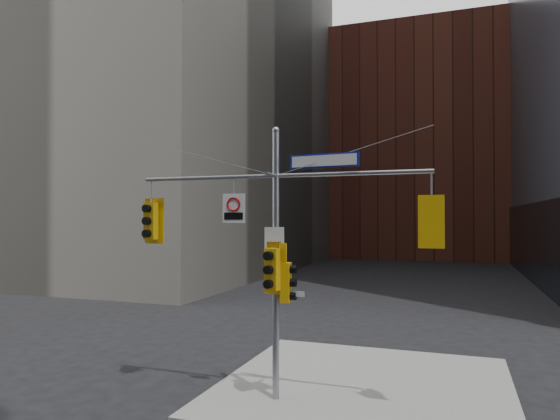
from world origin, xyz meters
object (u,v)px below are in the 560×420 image
Objects in this scene: regulatory_sign_arm at (234,207)px; signal_assembly at (276,236)px; traffic_light_east_arm at (432,222)px; traffic_light_west_arm at (151,221)px; traffic_light_pole_side at (288,283)px; street_sign_blade at (324,161)px; traffic_light_pole_front at (272,269)px.

signal_assembly is at bearing -3.95° from regulatory_sign_arm.
signal_assembly is at bearing 0.47° from traffic_light_east_arm.
regulatory_sign_arm is (2.65, -0.03, 0.38)m from traffic_light_west_arm.
regulatory_sign_arm is at bearing 0.84° from traffic_light_west_arm.
street_sign_blade is (0.98, -0.01, 3.15)m from traffic_light_pole_side.
traffic_light_pole_front is (-3.94, -0.27, -1.24)m from traffic_light_east_arm.
traffic_light_east_arm is (7.79, -0.01, 0.00)m from traffic_light_west_arm.
traffic_light_west_arm is 4.47m from traffic_light_pole_side.
traffic_light_west_arm is 7.79m from traffic_light_east_arm.
regulatory_sign_arm is at bearing 0.69° from traffic_light_east_arm.
traffic_light_west_arm reaches higher than traffic_light_pole_side.
traffic_light_west_arm is at bearing 0.36° from traffic_light_east_arm.
signal_assembly reaches higher than regulatory_sign_arm.
traffic_light_pole_front is at bearing -16.41° from regulatory_sign_arm.
traffic_light_pole_side is (-3.61, 0.01, -1.60)m from traffic_light_east_arm.
traffic_light_pole_front is at bearing 4.35° from traffic_light_east_arm.
signal_assembly is 4.29× the size of street_sign_blade.
traffic_light_east_arm is at bearing 0.01° from signal_assembly.
traffic_light_pole_front is 3.09m from street_sign_blade.
regulatory_sign_arm is (-1.21, 0.25, 1.61)m from traffic_light_pole_front.
street_sign_blade reaches higher than traffic_light_pole_side.
traffic_light_pole_side is (4.18, -0.00, -1.60)m from traffic_light_west_arm.
traffic_light_west_arm is (-3.86, 0.01, 0.38)m from signal_assembly.
signal_assembly reaches higher than traffic_light_pole_front.
signal_assembly reaches higher than traffic_light_west_arm.
traffic_light_pole_side is at bearing 0.30° from traffic_light_east_arm.
street_sign_blade is at bearing 20.10° from traffic_light_pole_front.
traffic_light_east_arm is 3.06m from street_sign_blade.
street_sign_blade is 2.34× the size of regulatory_sign_arm.
street_sign_blade is 2.77m from regulatory_sign_arm.
street_sign_blade is (-2.64, 0.00, 1.55)m from traffic_light_east_arm.
traffic_light_east_arm is 0.67× the size of street_sign_blade.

